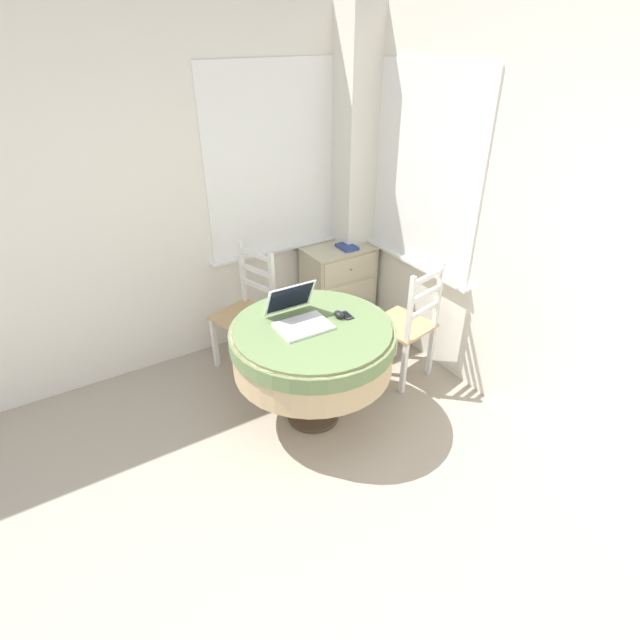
# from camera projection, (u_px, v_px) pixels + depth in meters

# --- Properties ---
(corner_room_shell) EXTENTS (4.48, 4.52, 2.55)m
(corner_room_shell) POSITION_uv_depth(u_px,v_px,m) (325.00, 227.00, 3.20)
(corner_room_shell) COLOR white
(corner_room_shell) RESTS_ON ground_plane
(round_dining_table) EXTENTS (1.07, 1.07, 0.75)m
(round_dining_table) POSITION_uv_depth(u_px,v_px,m) (313.00, 345.00, 3.24)
(round_dining_table) COLOR #4C3D2D
(round_dining_table) RESTS_ON ground_plane
(laptop) EXTENTS (0.34, 0.37, 0.24)m
(laptop) POSITION_uv_depth(u_px,v_px,m) (299.00, 316.00, 3.17)
(laptop) COLOR white
(laptop) RESTS_ON round_dining_table
(computer_mouse) EXTENTS (0.06, 0.09, 0.04)m
(computer_mouse) POSITION_uv_depth(u_px,v_px,m) (339.00, 314.00, 3.25)
(computer_mouse) COLOR black
(computer_mouse) RESTS_ON round_dining_table
(cell_phone) EXTENTS (0.06, 0.11, 0.01)m
(cell_phone) POSITION_uv_depth(u_px,v_px,m) (346.00, 315.00, 3.27)
(cell_phone) COLOR #2D2D33
(cell_phone) RESTS_ON round_dining_table
(dining_chair_near_back_window) EXTENTS (0.50, 0.49, 0.97)m
(dining_chair_near_back_window) POSITION_uv_depth(u_px,v_px,m) (247.00, 313.00, 3.89)
(dining_chair_near_back_window) COLOR tan
(dining_chair_near_back_window) RESTS_ON ground_plane
(dining_chair_near_right_window) EXTENTS (0.46, 0.47, 0.97)m
(dining_chair_near_right_window) POSITION_uv_depth(u_px,v_px,m) (407.00, 326.00, 3.72)
(dining_chair_near_right_window) COLOR tan
(dining_chair_near_right_window) RESTS_ON ground_plane
(corner_cabinet) EXTENTS (0.62, 0.40, 0.75)m
(corner_cabinet) POSITION_uv_depth(u_px,v_px,m) (338.00, 286.00, 4.48)
(corner_cabinet) COLOR beige
(corner_cabinet) RESTS_ON ground_plane
(book_on_cabinet) EXTENTS (0.13, 0.18, 0.02)m
(book_on_cabinet) POSITION_uv_depth(u_px,v_px,m) (347.00, 247.00, 4.25)
(book_on_cabinet) COLOR #33478C
(book_on_cabinet) RESTS_ON corner_cabinet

